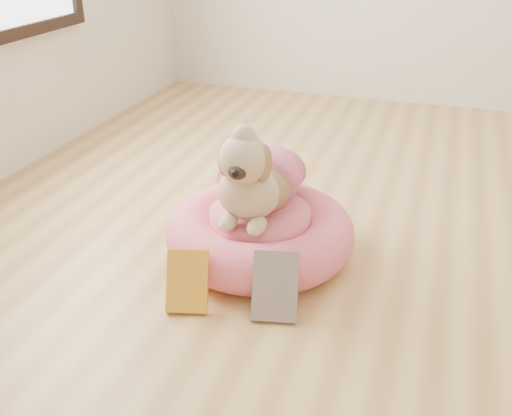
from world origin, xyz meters
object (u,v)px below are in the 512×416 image
(dog, at_px, (257,161))
(book_yellow, at_px, (187,281))
(book_white, at_px, (275,286))
(pet_bed, at_px, (260,232))

(dog, height_order, book_yellow, dog)
(book_yellow, height_order, book_white, book_white)
(book_yellow, bearing_deg, pet_bed, 57.20)
(pet_bed, xyz_separation_m, book_white, (0.17, -0.34, 0.01))
(pet_bed, bearing_deg, dog, 164.63)
(dog, height_order, book_white, dog)
(pet_bed, bearing_deg, book_white, -64.39)
(book_white, bearing_deg, pet_bed, 102.75)
(dog, xyz_separation_m, book_yellow, (-0.11, -0.41, -0.29))
(dog, bearing_deg, pet_bed, -17.69)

